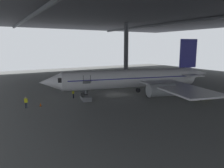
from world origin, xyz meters
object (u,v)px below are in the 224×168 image
object	(u,v)px
boarding_stairs	(86,96)
traffic_cone_orange	(40,105)
baggage_tug	(201,97)
crew_worker_near_nose	(26,102)
airplane_main	(134,78)
crew_worker_by_stairs	(73,93)

from	to	relation	value
boarding_stairs	traffic_cone_orange	bearing A→B (deg)	-87.16
traffic_cone_orange	baggage_tug	distance (m)	26.89
crew_worker_near_nose	baggage_tug	distance (m)	28.85
airplane_main	crew_worker_near_nose	size ratio (longest dim) A/B	19.09
baggage_tug	crew_worker_near_nose	bearing A→B (deg)	-110.45
boarding_stairs	crew_worker_near_nose	bearing A→B (deg)	-88.20
traffic_cone_orange	crew_worker_by_stairs	bearing A→B (deg)	111.19
airplane_main	boarding_stairs	xyz separation A→B (m)	(-1.68, -9.20, -2.58)
boarding_stairs	crew_worker_by_stairs	xyz separation A→B (m)	(-2.05, -1.50, 0.28)
crew_worker_near_nose	crew_worker_by_stairs	world-z (taller)	crew_worker_near_nose
crew_worker_near_nose	traffic_cone_orange	xyz separation A→B (m)	(0.08, 2.07, -0.71)
airplane_main	boarding_stairs	world-z (taller)	airplane_main
traffic_cone_orange	boarding_stairs	bearing A→B (deg)	92.84
boarding_stairs	traffic_cone_orange	size ratio (longest dim) A/B	7.47
traffic_cone_orange	baggage_tug	bearing A→B (deg)	68.16
airplane_main	boarding_stairs	distance (m)	9.70
airplane_main	baggage_tug	distance (m)	12.13
airplane_main	boarding_stairs	bearing A→B (deg)	-100.38
boarding_stairs	crew_worker_near_nose	distance (m)	9.86
crew_worker_by_stairs	baggage_tug	size ratio (longest dim) A/B	0.77
crew_worker_near_nose	traffic_cone_orange	bearing A→B (deg)	87.89
airplane_main	crew_worker_by_stairs	size ratio (longest dim) A/B	19.18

